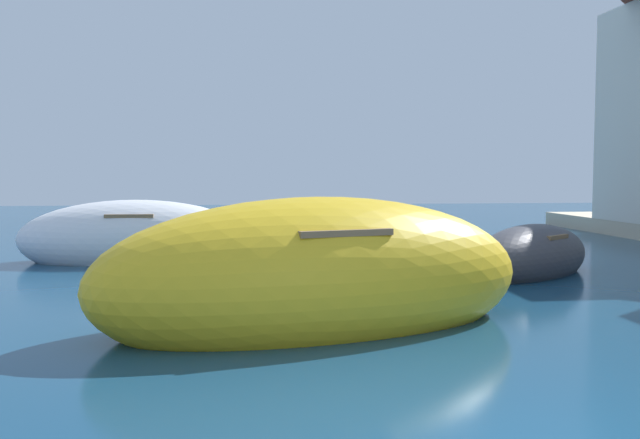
% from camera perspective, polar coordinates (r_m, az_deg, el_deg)
% --- Properties ---
extents(moored_boat_1, '(6.64, 4.09, 2.28)m').
position_cam_1_polar(moored_boat_1, '(9.45, -0.20, -5.00)').
color(moored_boat_1, gold).
rests_on(moored_boat_1, ground).
extents(moored_boat_3, '(3.85, 3.47, 1.34)m').
position_cam_1_polar(moored_boat_3, '(14.76, 17.06, -2.94)').
color(moored_boat_3, '#3F3F47').
rests_on(moored_boat_3, ground).
extents(moored_boat_4, '(5.41, 2.15, 1.87)m').
position_cam_1_polar(moored_boat_4, '(16.81, -15.00, -1.58)').
color(moored_boat_4, white).
rests_on(moored_boat_4, ground).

